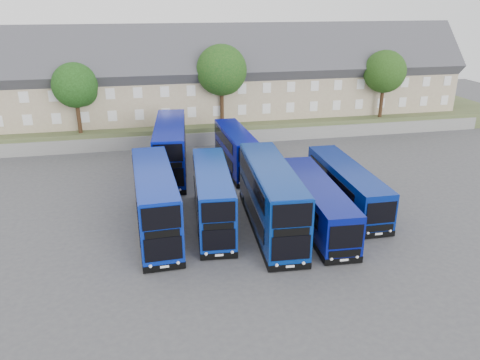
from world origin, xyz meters
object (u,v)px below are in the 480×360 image
Objects in this scene: tree_west at (76,87)px; tree_far at (401,62)px; coach_east_a at (317,204)px; dd_front_left at (155,202)px; tree_east at (385,73)px; tree_mid at (223,72)px; dd_front_mid at (213,198)px.

tree_west is 0.88× the size of tree_far.
coach_east_a is 30.18m from tree_west.
tree_far is at bearing 55.44° from coach_east_a.
tree_east is at bearing 34.81° from dd_front_left.
tree_west is 16.04m from tree_mid.
coach_east_a is 1.33× the size of tree_mid.
tree_far is (42.00, 7.00, 0.68)m from tree_west.
dd_front_mid is 0.90× the size of coach_east_a.
tree_east is at bearing -130.60° from tree_far.
tree_west is (-18.89, 22.91, 5.43)m from coach_east_a.
tree_west is at bearing 106.38° from dd_front_left.
tree_west reaches higher than dd_front_mid.
coach_east_a is at bearing -8.51° from dd_front_left.
tree_mid is 26.80m from tree_far.
dd_front_mid reaches higher than coach_east_a.
coach_east_a is (7.56, -1.60, -0.49)m from dd_front_mid.
tree_mid is (4.68, 21.81, 5.96)m from dd_front_mid.
dd_front_left is 0.96× the size of coach_east_a.
tree_east is (24.68, 21.31, 5.28)m from dd_front_mid.
dd_front_left is 23.21m from tree_west.
dd_front_mid is 1.43× the size of tree_west.
dd_front_left is at bearing -140.68° from tree_far.
dd_front_mid is 33.03m from tree_east.
tree_far reaches higher than dd_front_mid.
tree_east is at bearing -1.43° from tree_mid.
tree_far reaches higher than dd_front_left.
dd_front_mid is 1.26× the size of tree_far.
coach_east_a is at bearing -50.49° from tree_west.
tree_mid is at bearing 1.79° from tree_west.
coach_east_a is 1.49× the size of tree_east.
dd_front_mid is at bearing -139.18° from tree_east.
tree_west is at bearing 132.65° from coach_east_a.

